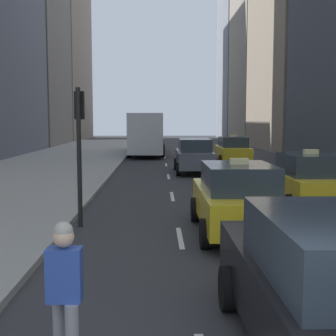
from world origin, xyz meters
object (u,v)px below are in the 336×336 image
object	(u,v)px
taxi_second	(232,150)
traffic_light_pole	(79,134)
sedan_black_near	(194,156)
city_bus	(147,132)
taxi_lead	(308,180)
skateboarder	(65,295)
taxi_third	(237,198)
sedan_silver_behind	(331,289)

from	to	relation	value
taxi_second	traffic_light_pole	world-z (taller)	traffic_light_pole
sedan_black_near	city_bus	distance (m)	13.80
taxi_second	city_bus	size ratio (longest dim) A/B	0.38
city_bus	traffic_light_pole	xyz separation A→B (m)	(-1.14, -25.74, 0.62)
sedan_black_near	taxi_lead	bearing A→B (deg)	-74.24
city_bus	skateboarder	bearing A→B (deg)	-90.14
city_bus	traffic_light_pole	size ratio (longest dim) A/B	3.23
sedan_black_near	traffic_light_pole	size ratio (longest dim) A/B	1.27
taxi_third	skateboarder	xyz separation A→B (m)	(-2.89, -6.46, 0.08)
skateboarder	city_bus	bearing A→B (deg)	89.86
taxi_lead	city_bus	xyz separation A→B (m)	(-5.61, 23.40, 0.91)
taxi_third	sedan_black_near	bearing A→B (deg)	90.00
sedan_silver_behind	city_bus	xyz separation A→B (m)	(-2.81, 32.89, 0.89)
traffic_light_pole	city_bus	bearing A→B (deg)	87.47
taxi_lead	city_bus	world-z (taller)	city_bus
taxi_third	skateboarder	world-z (taller)	taxi_third
taxi_lead	traffic_light_pole	xyz separation A→B (m)	(-6.75, -2.33, 1.53)
skateboarder	taxi_third	bearing A→B (deg)	65.86
taxi_second	skateboarder	size ratio (longest dim) A/B	2.52
taxi_lead	skateboarder	distance (m)	11.30
city_bus	taxi_lead	bearing A→B (deg)	-76.51
taxi_third	skateboarder	bearing A→B (deg)	-114.14
city_bus	traffic_light_pole	distance (m)	25.77
taxi_lead	taxi_third	xyz separation A→B (m)	(-2.80, -3.31, 0.00)
taxi_second	sedan_black_near	size ratio (longest dim) A/B	0.96
taxi_lead	sedan_silver_behind	size ratio (longest dim) A/B	0.90
sedan_silver_behind	traffic_light_pole	world-z (taller)	traffic_light_pole
traffic_light_pole	sedan_black_near	bearing A→B (deg)	72.14
taxi_third	sedan_black_near	size ratio (longest dim) A/B	0.96
taxi_third	skateboarder	distance (m)	7.07
taxi_second	sedan_silver_behind	size ratio (longest dim) A/B	0.90
taxi_lead	skateboarder	bearing A→B (deg)	-120.24
sedan_silver_behind	traffic_light_pole	distance (m)	8.31
taxi_second	city_bus	bearing A→B (deg)	123.35
taxi_lead	city_bus	bearing A→B (deg)	103.49
city_bus	taxi_third	bearing A→B (deg)	-83.99
taxi_lead	taxi_third	bearing A→B (deg)	-130.23
taxi_lead	sedan_silver_behind	bearing A→B (deg)	-106.45
traffic_light_pole	taxi_lead	bearing A→B (deg)	19.08
sedan_black_near	city_bus	xyz separation A→B (m)	(-2.81, 13.48, 0.88)
taxi_lead	taxi_second	size ratio (longest dim) A/B	1.00
taxi_second	traffic_light_pole	bearing A→B (deg)	-111.42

